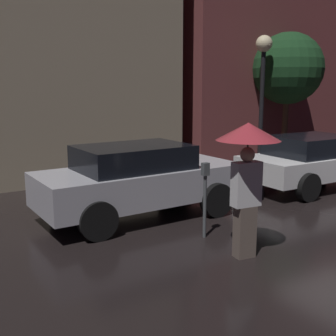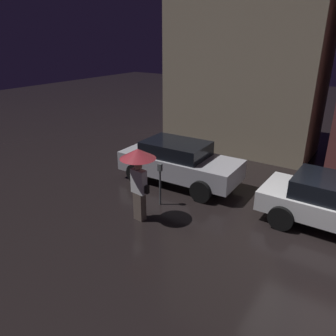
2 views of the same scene
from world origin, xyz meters
TOP-DOWN VIEW (x-y plane):
  - building_facade_right at (3.90, 6.50)m, footprint 9.15×3.00m
  - parked_car_silver at (-4.77, 1.50)m, footprint 4.21×1.90m
  - parked_car_white at (0.27, 1.34)m, footprint 4.02×1.96m
  - pedestrian_with_umbrella at (-4.35, -1.20)m, footprint 0.97×0.97m
  - parking_meter at (-4.37, -0.19)m, footprint 0.12×0.10m
  - street_lamp_near at (0.93, 4.00)m, footprint 0.51×0.51m
  - street_tree at (2.44, 4.39)m, footprint 2.40×2.40m

SIDE VIEW (x-z plane):
  - parked_car_white at x=0.27m, z-range 0.04..1.42m
  - parked_car_silver at x=-4.77m, z-range 0.05..1.53m
  - parking_meter at x=-4.37m, z-range 0.15..1.49m
  - pedestrian_with_umbrella at x=-4.35m, z-range 0.55..2.64m
  - street_lamp_near at x=0.93m, z-range 1.11..5.28m
  - street_tree at x=2.44m, z-range 1.00..5.41m
  - building_facade_right at x=3.90m, z-range 0.00..9.13m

